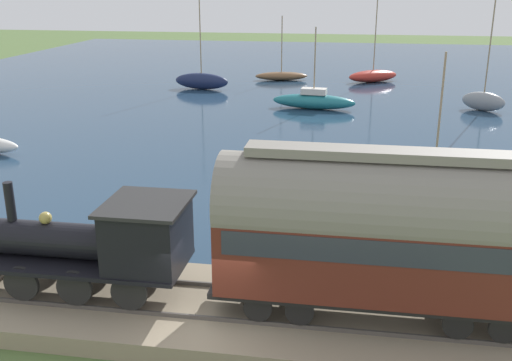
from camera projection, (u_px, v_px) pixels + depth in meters
ground_plane at (209, 345)px, 15.87m from camera, size 200.00×200.00×0.00m
harbor_water at (318, 83)px, 56.97m from camera, size 80.00×80.00×0.01m
rail_embankment at (219, 311)px, 16.97m from camera, size 4.68×56.00×0.65m
steam_locomotive at (108, 240)px, 16.83m from camera, size 2.44×6.32×3.16m
passenger_coach at (381, 228)px, 15.40m from camera, size 2.53×8.79×4.58m
sailboat_navy at (202, 81)px, 53.26m from camera, size 1.92×5.10×8.78m
sailboat_red at (373, 76)px, 57.21m from camera, size 4.29×5.36×7.70m
sailboat_green at (435, 168)px, 28.28m from camera, size 3.63×6.15×6.19m
sailboat_gray at (483, 101)px, 44.36m from camera, size 2.63×3.30×8.29m
sailboat_teal at (314, 101)px, 45.07m from camera, size 2.20×6.41×6.03m
sailboat_brown at (281, 76)px, 58.23m from camera, size 2.38×5.26×6.08m
rowboat_near_shore at (133, 229)px, 22.80m from camera, size 2.16×1.73×0.40m
rowboat_mid_harbor at (412, 261)px, 20.12m from camera, size 1.33×3.05×0.46m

